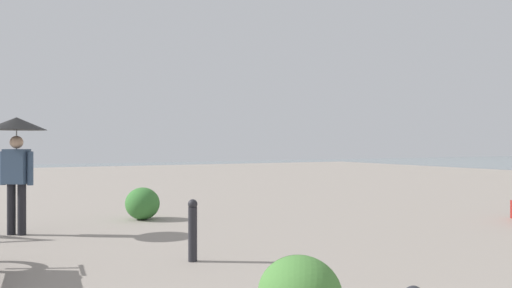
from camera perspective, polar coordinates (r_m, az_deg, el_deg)
The scene contains 3 objects.
pedestrian at distance 9.86m, azimuth -24.78°, elevation 0.19°, with size 1.00×1.00×2.03m.
bollard_mid at distance 7.09m, azimuth -6.96°, elevation -9.24°, with size 0.13×0.13×0.83m.
shrub_round at distance 11.09m, azimuth -12.35°, elevation -6.39°, with size 0.78×0.70×0.66m.
Camera 1 is at (-0.20, 1.41, 1.58)m, focal length 36.48 mm.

